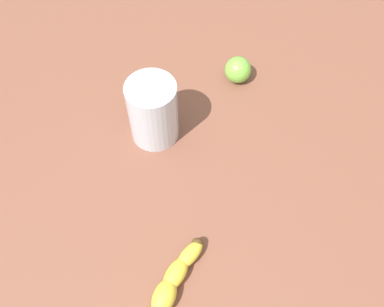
% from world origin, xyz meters
% --- Properties ---
extents(wooden_tabletop, '(1.20, 1.20, 0.03)m').
position_xyz_m(wooden_tabletop, '(0.00, 0.00, 0.01)').
color(wooden_tabletop, brown).
rests_on(wooden_tabletop, ground).
extents(banana, '(0.13, 0.18, 0.03)m').
position_xyz_m(banana, '(0.06, 0.18, 0.05)').
color(banana, yellow).
rests_on(banana, wooden_tabletop).
extents(smoothie_glass, '(0.09, 0.09, 0.13)m').
position_xyz_m(smoothie_glass, '(0.02, -0.12, 0.09)').
color(smoothie_glass, silver).
rests_on(smoothie_glass, wooden_tabletop).
extents(lime_fruit, '(0.05, 0.05, 0.05)m').
position_xyz_m(lime_fruit, '(-0.16, -0.22, 0.06)').
color(lime_fruit, '#75C142').
rests_on(lime_fruit, wooden_tabletop).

